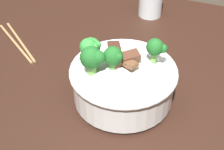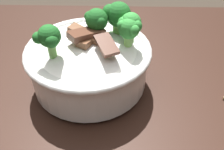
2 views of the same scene
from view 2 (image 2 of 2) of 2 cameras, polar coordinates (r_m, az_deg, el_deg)
name	(u,v)px [view 2 (image 2 of 2)]	position (r m, az deg, el deg)	size (l,w,h in m)	color
rice_bowl	(90,58)	(0.42, -5.41, 4.16)	(0.22, 0.22, 0.15)	white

